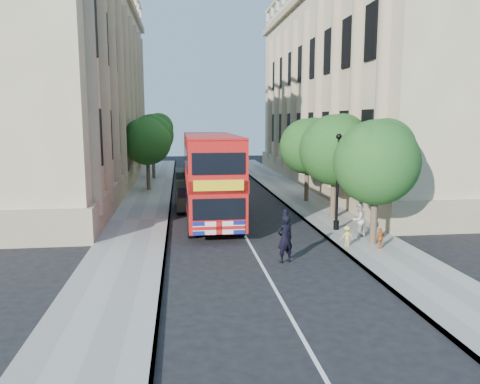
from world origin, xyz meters
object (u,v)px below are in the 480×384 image
object	(u,v)px
police_constable	(285,239)
woman_pedestrian	(358,220)
box_van	(190,191)
double_decker_bus	(211,175)
lamp_post	(337,186)

from	to	relation	value
police_constable	woman_pedestrian	bearing A→B (deg)	-163.93
box_van	woman_pedestrian	world-z (taller)	box_van
double_decker_bus	police_constable	bearing A→B (deg)	-73.45
lamp_post	double_decker_bus	xyz separation A→B (m)	(-6.53, 3.50, 0.28)
police_constable	woman_pedestrian	xyz separation A→B (m)	(4.51, 3.27, -0.01)
double_decker_bus	woman_pedestrian	distance (m)	8.98
box_van	woman_pedestrian	size ratio (longest dim) A/B	2.58
lamp_post	police_constable	world-z (taller)	lamp_post
double_decker_bus	police_constable	size ratio (longest dim) A/B	5.32
woman_pedestrian	lamp_post	bearing A→B (deg)	-105.27
double_decker_bus	box_van	distance (m)	4.22
lamp_post	box_van	bearing A→B (deg)	136.60
box_van	police_constable	size ratio (longest dim) A/B	2.27
double_decker_bus	woman_pedestrian	size ratio (longest dim) A/B	6.06
lamp_post	box_van	world-z (taller)	lamp_post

